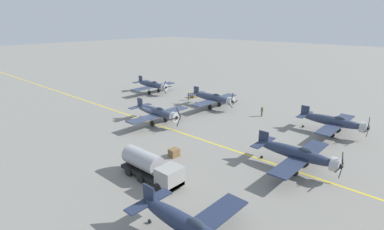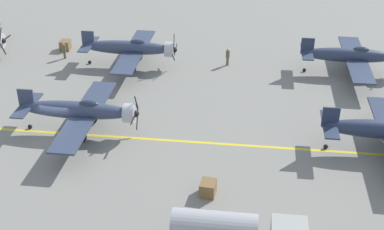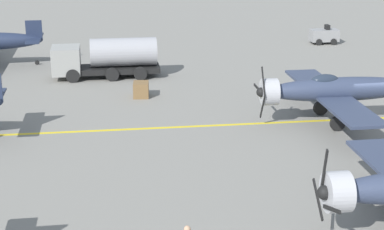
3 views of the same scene
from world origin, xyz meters
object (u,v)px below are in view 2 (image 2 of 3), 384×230
object	(u,v)px
airplane_mid_left	(131,48)
airplane_mid_center	(81,111)
airplane_far_left	(352,56)
ground_crew_inspecting	(228,56)
supply_crate_mid_lane	(65,45)
supply_crate_by_tanker	(208,188)
ground_crew_walking	(64,50)

from	to	relation	value
airplane_mid_left	airplane_mid_center	size ratio (longest dim) A/B	1.00
airplane_far_left	ground_crew_inspecting	bearing A→B (deg)	-76.67
airplane_mid_center	supply_crate_mid_lane	world-z (taller)	airplane_mid_center
airplane_mid_left	supply_crate_mid_lane	world-z (taller)	airplane_mid_left
ground_crew_inspecting	supply_crate_by_tanker	size ratio (longest dim) A/B	1.50
airplane_mid_left	airplane_far_left	size ratio (longest dim) A/B	1.00
airplane_far_left	airplane_mid_center	world-z (taller)	airplane_far_left
airplane_far_left	supply_crate_mid_lane	size ratio (longest dim) A/B	9.35
ground_crew_walking	supply_crate_by_tanker	distance (m)	28.29
airplane_mid_center	supply_crate_mid_lane	xyz separation A→B (m)	(-17.39, -7.46, -1.48)
airplane_mid_center	ground_crew_inspecting	distance (m)	18.85
airplane_mid_left	airplane_mid_center	bearing A→B (deg)	-1.31
supply_crate_mid_lane	supply_crate_by_tanker	bearing A→B (deg)	37.18
airplane_mid_left	airplane_far_left	bearing A→B (deg)	94.76
ground_crew_inspecting	supply_crate_by_tanker	bearing A→B (deg)	0.50
airplane_far_left	ground_crew_walking	distance (m)	30.10
airplane_far_left	supply_crate_mid_lane	world-z (taller)	airplane_far_left
airplane_far_left	ground_crew_walking	world-z (taller)	airplane_far_left
ground_crew_inspecting	supply_crate_by_tanker	world-z (taller)	ground_crew_inspecting
airplane_mid_left	ground_crew_inspecting	bearing A→B (deg)	101.46
supply_crate_by_tanker	airplane_far_left	bearing A→B (deg)	150.46
airplane_far_left	ground_crew_walking	bearing A→B (deg)	-73.94
supply_crate_by_tanker	ground_crew_walking	bearing A→B (deg)	-141.05
airplane_mid_center	airplane_far_left	bearing A→B (deg)	107.98
ground_crew_inspecting	airplane_far_left	bearing A→B (deg)	86.70
airplane_far_left	airplane_mid_center	bearing A→B (deg)	-41.33
airplane_far_left	supply_crate_by_tanker	distance (m)	24.99
airplane_far_left	ground_crew_inspecting	xyz separation A→B (m)	(-0.72, -12.50, -1.00)
supply_crate_mid_lane	ground_crew_inspecting	bearing A→B (deg)	83.68
ground_crew_walking	airplane_mid_left	bearing A→B (deg)	81.77
airplane_mid_left	supply_crate_by_tanker	bearing A→B (deg)	28.54
airplane_mid_left	ground_crew_inspecting	distance (m)	10.09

